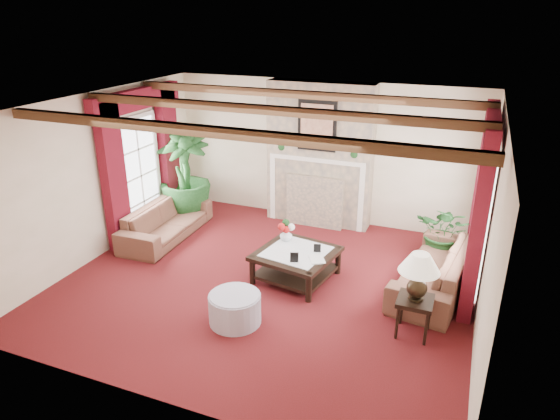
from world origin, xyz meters
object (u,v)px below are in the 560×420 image
at_px(side_table, 414,316).
at_px(sofa_left, 166,216).
at_px(coffee_table, 296,265).
at_px(sofa_right, 437,262).
at_px(potted_palm, 186,194).
at_px(ottoman, 235,309).

bearing_deg(side_table, sofa_left, 163.52).
xyz_separation_m(coffee_table, side_table, (1.88, -0.80, 0.03)).
relative_size(sofa_right, potted_palm, 1.13).
xyz_separation_m(coffee_table, ottoman, (-0.35, -1.40, -0.02)).
height_order(potted_palm, side_table, potted_palm).
bearing_deg(sofa_right, ottoman, -43.07).
bearing_deg(side_table, ottoman, -164.86).
distance_m(potted_palm, coffee_table, 3.23).
bearing_deg(sofa_right, side_table, 1.84).
bearing_deg(ottoman, coffee_table, 75.84).
height_order(side_table, ottoman, side_table).
height_order(sofa_left, side_table, sofa_left).
distance_m(coffee_table, side_table, 2.04).
height_order(sofa_left, coffee_table, sofa_left).
height_order(sofa_right, coffee_table, sofa_right).
distance_m(sofa_right, side_table, 1.32).
bearing_deg(potted_palm, ottoman, -49.05).
relative_size(coffee_table, ottoman, 1.60).
xyz_separation_m(sofa_right, potted_palm, (-4.89, 0.98, 0.07)).
distance_m(side_table, ottoman, 2.32).
bearing_deg(coffee_table, ottoman, -94.36).
xyz_separation_m(potted_palm, ottoman, (2.50, -2.88, -0.30)).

